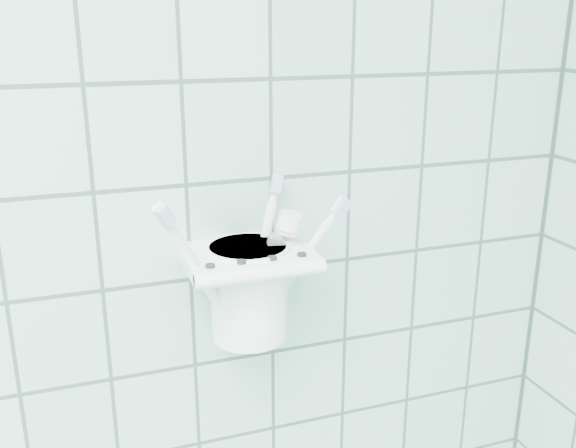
{
  "coord_description": "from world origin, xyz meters",
  "views": [
    {
      "loc": [
        0.48,
        0.51,
        1.54
      ],
      "look_at": [
        0.68,
        1.1,
        1.34
      ],
      "focal_mm": 40.0,
      "sensor_mm": 36.0,
      "label": 1
    }
  ],
  "objects_px": {
    "cup": "(249,288)",
    "toothbrush_orange": "(255,253)",
    "toothbrush_blue": "(247,252)",
    "toothpaste_tube": "(263,259)",
    "toothbrush_pink": "(234,252)",
    "holder_bracket": "(247,258)"
  },
  "relations": [
    {
      "from": "cup",
      "to": "toothpaste_tube",
      "type": "relative_size",
      "value": 0.74
    },
    {
      "from": "toothpaste_tube",
      "to": "toothbrush_blue",
      "type": "bearing_deg",
      "value": 167.58
    },
    {
      "from": "toothbrush_orange",
      "to": "toothpaste_tube",
      "type": "height_order",
      "value": "toothbrush_orange"
    },
    {
      "from": "toothbrush_blue",
      "to": "toothpaste_tube",
      "type": "xyz_separation_m",
      "value": [
        0.02,
        -0.01,
        -0.01
      ]
    },
    {
      "from": "toothbrush_orange",
      "to": "holder_bracket",
      "type": "bearing_deg",
      "value": -161.61
    },
    {
      "from": "cup",
      "to": "toothbrush_blue",
      "type": "xyz_separation_m",
      "value": [
        0.0,
        0.01,
        0.04
      ]
    },
    {
      "from": "cup",
      "to": "toothpaste_tube",
      "type": "bearing_deg",
      "value": 18.91
    },
    {
      "from": "cup",
      "to": "toothbrush_orange",
      "type": "xyz_separation_m",
      "value": [
        0.01,
        0.0,
        0.04
      ]
    },
    {
      "from": "toothbrush_pink",
      "to": "toothpaste_tube",
      "type": "distance_m",
      "value": 0.04
    },
    {
      "from": "holder_bracket",
      "to": "toothpaste_tube",
      "type": "xyz_separation_m",
      "value": [
        0.02,
        0.01,
        -0.01
      ]
    },
    {
      "from": "toothbrush_pink",
      "to": "toothbrush_blue",
      "type": "distance_m",
      "value": 0.03
    },
    {
      "from": "holder_bracket",
      "to": "toothbrush_orange",
      "type": "height_order",
      "value": "toothbrush_orange"
    },
    {
      "from": "cup",
      "to": "toothbrush_orange",
      "type": "distance_m",
      "value": 0.04
    },
    {
      "from": "toothpaste_tube",
      "to": "toothbrush_orange",
      "type": "bearing_deg",
      "value": -139.51
    },
    {
      "from": "toothbrush_blue",
      "to": "toothbrush_orange",
      "type": "distance_m",
      "value": 0.01
    },
    {
      "from": "holder_bracket",
      "to": "toothbrush_pink",
      "type": "relative_size",
      "value": 0.74
    },
    {
      "from": "toothbrush_blue",
      "to": "toothpaste_tube",
      "type": "height_order",
      "value": "toothbrush_blue"
    },
    {
      "from": "toothbrush_blue",
      "to": "toothbrush_orange",
      "type": "xyz_separation_m",
      "value": [
        0.01,
        -0.01,
        0.0
      ]
    },
    {
      "from": "toothbrush_blue",
      "to": "toothbrush_orange",
      "type": "height_order",
      "value": "toothbrush_orange"
    },
    {
      "from": "holder_bracket",
      "to": "toothbrush_blue",
      "type": "bearing_deg",
      "value": 75.39
    },
    {
      "from": "holder_bracket",
      "to": "cup",
      "type": "relative_size",
      "value": 1.26
    },
    {
      "from": "toothbrush_pink",
      "to": "toothbrush_orange",
      "type": "bearing_deg",
      "value": -17.22
    }
  ]
}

